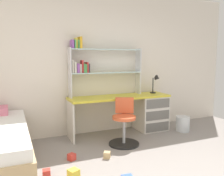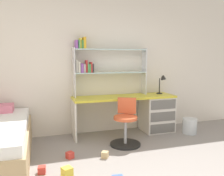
{
  "view_description": "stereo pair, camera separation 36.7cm",
  "coord_description": "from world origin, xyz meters",
  "px_view_note": "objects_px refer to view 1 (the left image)",
  "views": [
    {
      "loc": [
        -1.66,
        -1.78,
        1.48
      ],
      "look_at": [
        -0.22,
        1.57,
        1.01
      ],
      "focal_mm": 37.7,
      "sensor_mm": 36.0,
      "label": 1
    },
    {
      "loc": [
        -1.31,
        -1.91,
        1.48
      ],
      "look_at": [
        -0.22,
        1.57,
        1.01
      ],
      "focal_mm": 37.7,
      "sensor_mm": 36.0,
      "label": 2
    }
  ],
  "objects_px": {
    "toy_block_yellow_1": "(74,174)",
    "toy_block_red_3": "(46,173)",
    "bookshelf_hutch": "(95,63)",
    "toy_block_natural_4": "(107,155)",
    "toy_block_red_5": "(72,157)",
    "waste_bin": "(183,124)",
    "swivel_chair": "(124,126)",
    "desk_lamp": "(157,81)",
    "desk": "(143,110)"
  },
  "relations": [
    {
      "from": "bookshelf_hutch",
      "to": "waste_bin",
      "type": "relative_size",
      "value": 4.8
    },
    {
      "from": "desk",
      "to": "toy_block_yellow_1",
      "type": "distance_m",
      "value": 2.28
    },
    {
      "from": "toy_block_natural_4",
      "to": "waste_bin",
      "type": "bearing_deg",
      "value": 17.5
    },
    {
      "from": "toy_block_yellow_1",
      "to": "toy_block_red_3",
      "type": "relative_size",
      "value": 1.25
    },
    {
      "from": "desk_lamp",
      "to": "waste_bin",
      "type": "bearing_deg",
      "value": -47.21
    },
    {
      "from": "bookshelf_hutch",
      "to": "toy_block_yellow_1",
      "type": "distance_m",
      "value": 2.17
    },
    {
      "from": "toy_block_yellow_1",
      "to": "desk_lamp",
      "type": "bearing_deg",
      "value": 33.4
    },
    {
      "from": "bookshelf_hutch",
      "to": "toy_block_red_5",
      "type": "height_order",
      "value": "bookshelf_hutch"
    },
    {
      "from": "toy_block_yellow_1",
      "to": "toy_block_natural_4",
      "type": "relative_size",
      "value": 1.25
    },
    {
      "from": "toy_block_yellow_1",
      "to": "bookshelf_hutch",
      "type": "bearing_deg",
      "value": 61.38
    },
    {
      "from": "waste_bin",
      "to": "toy_block_natural_4",
      "type": "bearing_deg",
      "value": -162.5
    },
    {
      "from": "swivel_chair",
      "to": "desk_lamp",
      "type": "bearing_deg",
      "value": 29.6
    },
    {
      "from": "toy_block_natural_4",
      "to": "toy_block_red_5",
      "type": "height_order",
      "value": "same"
    },
    {
      "from": "toy_block_red_3",
      "to": "toy_block_yellow_1",
      "type": "bearing_deg",
      "value": -30.14
    },
    {
      "from": "desk",
      "to": "waste_bin",
      "type": "bearing_deg",
      "value": -27.64
    },
    {
      "from": "bookshelf_hutch",
      "to": "toy_block_red_5",
      "type": "distance_m",
      "value": 1.81
    },
    {
      "from": "toy_block_yellow_1",
      "to": "toy_block_red_5",
      "type": "relative_size",
      "value": 1.24
    },
    {
      "from": "bookshelf_hutch",
      "to": "toy_block_natural_4",
      "type": "distance_m",
      "value": 1.76
    },
    {
      "from": "swivel_chair",
      "to": "toy_block_red_3",
      "type": "height_order",
      "value": "swivel_chair"
    },
    {
      "from": "desk_lamp",
      "to": "bookshelf_hutch",
      "type": "bearing_deg",
      "value": 174.8
    },
    {
      "from": "bookshelf_hutch",
      "to": "toy_block_red_5",
      "type": "xyz_separation_m",
      "value": [
        -0.72,
        -0.99,
        -1.33
      ]
    },
    {
      "from": "desk",
      "to": "desk_lamp",
      "type": "height_order",
      "value": "desk_lamp"
    },
    {
      "from": "bookshelf_hutch",
      "to": "toy_block_red_3",
      "type": "relative_size",
      "value": 15.2
    },
    {
      "from": "desk",
      "to": "toy_block_red_5",
      "type": "xyz_separation_m",
      "value": [
        -1.69,
        -0.83,
        -0.36
      ]
    },
    {
      "from": "desk",
      "to": "swivel_chair",
      "type": "relative_size",
      "value": 2.52
    },
    {
      "from": "desk",
      "to": "toy_block_red_3",
      "type": "xyz_separation_m",
      "value": [
        -2.09,
        -1.18,
        -0.36
      ]
    },
    {
      "from": "bookshelf_hutch",
      "to": "swivel_chair",
      "type": "relative_size",
      "value": 1.82
    },
    {
      "from": "toy_block_yellow_1",
      "to": "toy_block_red_5",
      "type": "xyz_separation_m",
      "value": [
        0.1,
        0.53,
        -0.01
      ]
    },
    {
      "from": "desk_lamp",
      "to": "toy_block_yellow_1",
      "type": "bearing_deg",
      "value": -146.6
    },
    {
      "from": "toy_block_red_5",
      "to": "swivel_chair",
      "type": "bearing_deg",
      "value": 16.09
    },
    {
      "from": "toy_block_natural_4",
      "to": "toy_block_red_5",
      "type": "xyz_separation_m",
      "value": [
        -0.5,
        0.14,
        0.0
      ]
    },
    {
      "from": "swivel_chair",
      "to": "toy_block_natural_4",
      "type": "bearing_deg",
      "value": -139.08
    },
    {
      "from": "bookshelf_hutch",
      "to": "toy_block_red_5",
      "type": "relative_size",
      "value": 15.08
    },
    {
      "from": "waste_bin",
      "to": "toy_block_red_5",
      "type": "bearing_deg",
      "value": -169.11
    },
    {
      "from": "toy_block_yellow_1",
      "to": "toy_block_red_5",
      "type": "height_order",
      "value": "toy_block_yellow_1"
    },
    {
      "from": "desk",
      "to": "toy_block_natural_4",
      "type": "xyz_separation_m",
      "value": [
        -1.19,
        -0.97,
        -0.36
      ]
    },
    {
      "from": "swivel_chair",
      "to": "bookshelf_hutch",
      "type": "bearing_deg",
      "value": 110.41
    },
    {
      "from": "bookshelf_hutch",
      "to": "waste_bin",
      "type": "xyz_separation_m",
      "value": [
        1.67,
        -0.53,
        -1.23
      ]
    },
    {
      "from": "waste_bin",
      "to": "desk_lamp",
      "type": "bearing_deg",
      "value": 132.79
    },
    {
      "from": "toy_block_red_5",
      "to": "desk",
      "type": "bearing_deg",
      "value": 26.2
    },
    {
      "from": "desk_lamp",
      "to": "toy_block_yellow_1",
      "type": "height_order",
      "value": "desk_lamp"
    },
    {
      "from": "swivel_chair",
      "to": "toy_block_natural_4",
      "type": "distance_m",
      "value": 0.7
    },
    {
      "from": "swivel_chair",
      "to": "toy_block_red_5",
      "type": "distance_m",
      "value": 1.06
    },
    {
      "from": "waste_bin",
      "to": "toy_block_red_3",
      "type": "xyz_separation_m",
      "value": [
        -2.8,
        -0.81,
        -0.1
      ]
    },
    {
      "from": "bookshelf_hutch",
      "to": "swivel_chair",
      "type": "height_order",
      "value": "bookshelf_hutch"
    },
    {
      "from": "toy_block_red_3",
      "to": "toy_block_natural_4",
      "type": "xyz_separation_m",
      "value": [
        0.9,
        0.22,
        -0.0
      ]
    },
    {
      "from": "bookshelf_hutch",
      "to": "swivel_chair",
      "type": "bearing_deg",
      "value": -69.59
    },
    {
      "from": "desk_lamp",
      "to": "waste_bin",
      "type": "relative_size",
      "value": 1.28
    },
    {
      "from": "waste_bin",
      "to": "toy_block_red_3",
      "type": "relative_size",
      "value": 3.16
    },
    {
      "from": "toy_block_red_3",
      "to": "waste_bin",
      "type": "bearing_deg",
      "value": 16.21
    }
  ]
}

